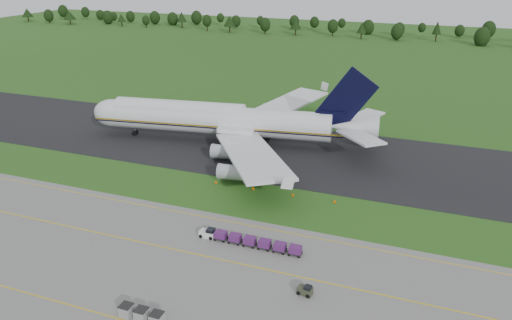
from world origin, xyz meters
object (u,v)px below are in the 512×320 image
at_px(aircraft, 222,120).
at_px(baggage_train, 248,241).
at_px(uld_row, 141,314).
at_px(edge_markers, 273,192).
at_px(utility_cart, 305,291).

xyz_separation_m(aircraft, baggage_train, (25.01, -45.30, -5.26)).
xyz_separation_m(uld_row, edge_markers, (4.05, 43.31, -0.64)).
bearing_deg(utility_cart, uld_row, -145.72).
bearing_deg(baggage_train, aircraft, 118.90).
bearing_deg(edge_markers, utility_cart, -63.13).
height_order(baggage_train, edge_markers, baggage_train).
height_order(aircraft, baggage_train, aircraft).
bearing_deg(aircraft, edge_markers, -47.64).
distance_m(aircraft, edge_markers, 33.84).
bearing_deg(uld_row, aircraft, 105.15).
bearing_deg(utility_cart, edge_markers, 116.87).
xyz_separation_m(baggage_train, uld_row, (-6.61, -22.63, -0.02)).
xyz_separation_m(utility_cart, edge_markers, (-15.27, 30.14, -0.36)).
distance_m(utility_cart, edge_markers, 33.79).
bearing_deg(baggage_train, utility_cart, -36.67).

